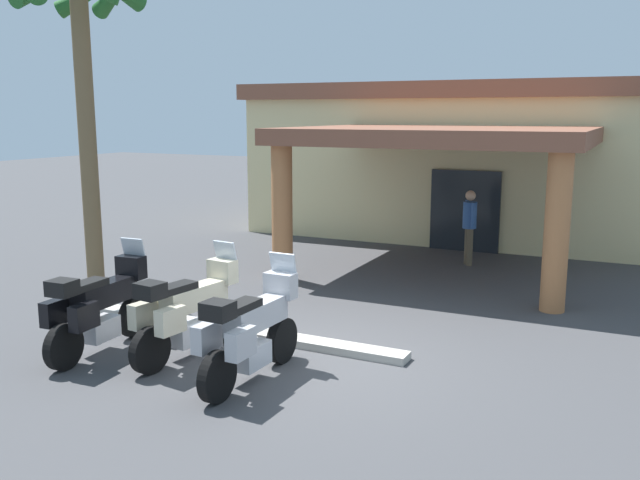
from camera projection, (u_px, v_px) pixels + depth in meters
ground_plane at (308, 358)px, 9.95m from camera, size 80.00×80.00×0.00m
motel_building at (493, 158)px, 20.34m from camera, size 13.70×12.59×4.37m
motorcycle_black at (99, 308)px, 10.07m from camera, size 0.72×2.21×1.61m
motorcycle_cream at (188, 312)px, 9.87m from camera, size 0.77×2.21×1.61m
motorcycle_silver at (250, 331)px, 8.97m from camera, size 0.71×2.21×1.61m
pedestrian at (469, 222)px, 15.91m from camera, size 0.32×0.46×1.77m
palm_tree_roadside at (82, 44)px, 13.14m from camera, size 2.53×2.55×6.56m
curb_strip at (234, 330)px, 11.04m from camera, size 5.92×0.36×0.12m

